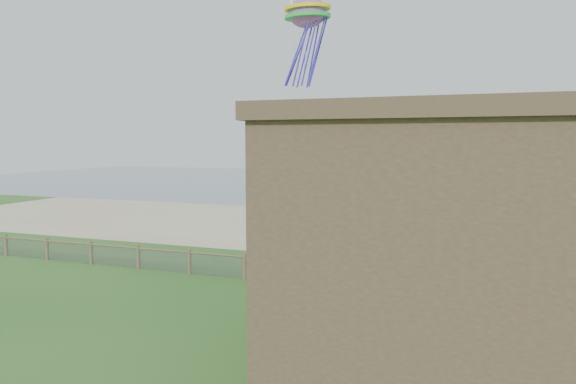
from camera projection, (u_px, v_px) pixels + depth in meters
name	position (u px, v px, depth m)	size (l,w,h in m)	color
ground	(177.00, 320.00, 18.89)	(160.00, 160.00, 0.00)	#29551D
sand_beach	(330.00, 227.00, 39.53)	(72.00, 20.00, 0.02)	tan
ocean	(402.00, 184.00, 80.81)	(160.00, 68.00, 0.02)	slate
chainlink_fence	(245.00, 268.00, 24.47)	(36.20, 0.20, 1.25)	brown
motel_deck	(550.00, 310.00, 19.24)	(15.00, 2.00, 0.50)	brown
picnic_table	(384.00, 290.00, 21.28)	(1.99, 1.50, 0.84)	brown
octopus_kite	(307.00, 38.00, 32.07)	(2.96, 2.09, 6.09)	#FD3427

